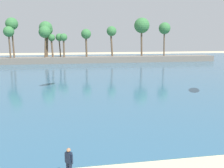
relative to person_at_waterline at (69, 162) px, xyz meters
The scene contains 3 objects.
sea 53.26m from the person_at_waterline, 85.90° to the left, with size 220.00×104.15×0.06m, color #33607F.
palm_headland 65.34m from the person_at_waterline, 88.53° to the left, with size 85.34×6.38×13.46m.
person_at_waterline is the anchor object (origin of this frame).
Camera 1 is at (-3.89, -5.59, 7.18)m, focal length 41.72 mm.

